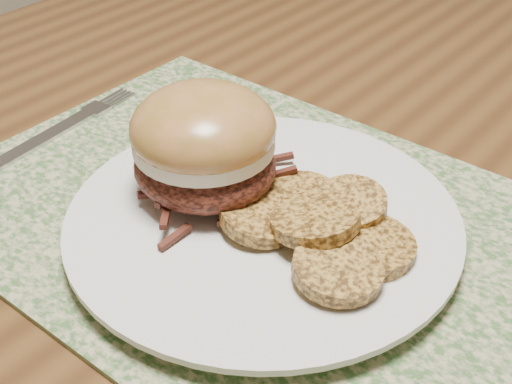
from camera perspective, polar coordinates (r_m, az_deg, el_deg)
placemat at (r=0.53m, az=-0.78°, el=-1.88°), size 0.45×0.33×0.00m
dinner_plate at (r=0.50m, az=0.56°, el=-2.58°), size 0.26×0.26×0.02m
pork_sandwich at (r=0.50m, az=-4.19°, el=3.83°), size 0.13×0.13×0.08m
roasted_potatoes at (r=0.47m, az=5.43°, el=-2.78°), size 0.15×0.12×0.03m
fork at (r=0.64m, az=-15.41°, el=4.83°), size 0.03×0.18×0.00m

